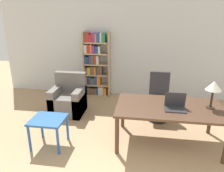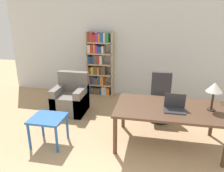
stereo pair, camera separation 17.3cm
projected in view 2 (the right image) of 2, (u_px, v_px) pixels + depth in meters
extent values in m
cube|color=silver|center=(148.00, 48.00, 5.77)|extent=(8.00, 0.06, 2.70)
cube|color=#4C3323|center=(169.00, 108.00, 3.74)|extent=(1.82, 1.03, 0.04)
cylinder|color=#4C3323|center=(115.00, 136.00, 3.59)|extent=(0.07, 0.07, 0.68)
cylinder|color=#4C3323|center=(123.00, 112.00, 4.44)|extent=(0.07, 0.07, 0.68)
cylinder|color=#4C3323|center=(212.00, 120.00, 4.12)|extent=(0.07, 0.07, 0.68)
cube|color=#2D2D33|center=(175.00, 110.00, 3.60)|extent=(0.34, 0.26, 0.02)
cube|color=#2D2D33|center=(175.00, 100.00, 3.65)|extent=(0.34, 0.05, 0.26)
cube|color=white|center=(175.00, 100.00, 3.66)|extent=(0.31, 0.04, 0.23)
cylinder|color=#2D2319|center=(211.00, 109.00, 3.64)|extent=(0.14, 0.14, 0.01)
cylinder|color=#2D2319|center=(212.00, 101.00, 3.58)|extent=(0.04, 0.04, 0.31)
cone|color=silver|center=(215.00, 87.00, 3.51)|extent=(0.26, 0.26, 0.16)
cylinder|color=black|center=(159.00, 119.00, 4.83)|extent=(0.50, 0.50, 0.04)
cylinder|color=#262626|center=(160.00, 112.00, 4.77)|extent=(0.06, 0.06, 0.32)
cube|color=#2D2D33|center=(160.00, 103.00, 4.70)|extent=(0.45, 0.45, 0.10)
cube|color=#2D2D33|center=(161.00, 85.00, 4.76)|extent=(0.43, 0.08, 0.58)
cube|color=#2356A3|center=(48.00, 118.00, 3.82)|extent=(0.58, 0.53, 0.04)
cylinder|color=#2356A3|center=(29.00, 137.00, 3.74)|extent=(0.04, 0.04, 0.49)
cylinder|color=#2356A3|center=(57.00, 140.00, 3.64)|extent=(0.04, 0.04, 0.49)
cylinder|color=#2356A3|center=(42.00, 124.00, 4.16)|extent=(0.04, 0.04, 0.49)
cylinder|color=#2356A3|center=(67.00, 126.00, 4.07)|extent=(0.04, 0.04, 0.49)
cube|color=#66605B|center=(70.00, 103.00, 5.13)|extent=(0.72, 0.70, 0.45)
cube|color=#66605B|center=(73.00, 81.00, 5.23)|extent=(0.72, 0.16, 0.47)
cube|color=#66605B|center=(59.00, 99.00, 5.16)|extent=(0.16, 0.70, 0.62)
cube|color=#66605B|center=(82.00, 101.00, 5.06)|extent=(0.16, 0.70, 0.62)
cube|color=tan|center=(88.00, 64.00, 6.05)|extent=(0.04, 0.28, 1.76)
cube|color=tan|center=(113.00, 65.00, 5.92)|extent=(0.04, 0.28, 1.76)
cube|color=tan|center=(101.00, 94.00, 6.27)|extent=(0.68, 0.28, 0.04)
cube|color=#234C99|center=(91.00, 89.00, 6.28)|extent=(0.05, 0.24, 0.24)
cube|color=brown|center=(93.00, 90.00, 6.27)|extent=(0.08, 0.24, 0.19)
cube|color=brown|center=(96.00, 90.00, 6.26)|extent=(0.07, 0.24, 0.18)
cube|color=brown|center=(99.00, 90.00, 6.24)|extent=(0.09, 0.24, 0.18)
cube|color=#234C99|center=(101.00, 90.00, 6.23)|extent=(0.04, 0.24, 0.20)
cube|color=silver|center=(104.00, 90.00, 6.21)|extent=(0.08, 0.24, 0.23)
cube|color=silver|center=(106.00, 90.00, 6.20)|extent=(0.04, 0.24, 0.24)
cube|color=orange|center=(108.00, 91.00, 6.19)|extent=(0.08, 0.24, 0.20)
cube|color=tan|center=(101.00, 84.00, 6.17)|extent=(0.68, 0.28, 0.04)
cube|color=#B72D28|center=(90.00, 80.00, 6.19)|extent=(0.05, 0.24, 0.20)
cube|color=#333338|center=(92.00, 79.00, 6.17)|extent=(0.04, 0.24, 0.24)
cube|color=#234C99|center=(94.00, 80.00, 6.17)|extent=(0.05, 0.24, 0.21)
cube|color=brown|center=(97.00, 80.00, 6.16)|extent=(0.09, 0.24, 0.19)
cube|color=#234C99|center=(100.00, 80.00, 6.13)|extent=(0.06, 0.24, 0.24)
cube|color=orange|center=(102.00, 80.00, 6.12)|extent=(0.09, 0.24, 0.24)
cube|color=tan|center=(101.00, 74.00, 6.08)|extent=(0.68, 0.28, 0.04)
cube|color=brown|center=(90.00, 70.00, 6.09)|extent=(0.07, 0.24, 0.18)
cube|color=gold|center=(93.00, 70.00, 6.08)|extent=(0.07, 0.24, 0.20)
cube|color=brown|center=(96.00, 70.00, 6.06)|extent=(0.09, 0.24, 0.22)
cube|color=orange|center=(99.00, 70.00, 6.04)|extent=(0.06, 0.24, 0.21)
cube|color=#333338|center=(101.00, 70.00, 6.03)|extent=(0.04, 0.24, 0.24)
cube|color=brown|center=(102.00, 70.00, 6.02)|extent=(0.04, 0.24, 0.22)
cube|color=brown|center=(105.00, 70.00, 6.01)|extent=(0.07, 0.24, 0.24)
cube|color=tan|center=(100.00, 64.00, 5.98)|extent=(0.68, 0.28, 0.04)
cube|color=#234C99|center=(90.00, 59.00, 6.00)|extent=(0.05, 0.24, 0.20)
cube|color=#333338|center=(92.00, 60.00, 5.98)|extent=(0.07, 0.24, 0.20)
cube|color=#234C99|center=(94.00, 59.00, 5.97)|extent=(0.05, 0.24, 0.24)
cube|color=brown|center=(97.00, 59.00, 5.95)|extent=(0.08, 0.24, 0.24)
cube|color=#B72D28|center=(99.00, 59.00, 5.94)|extent=(0.06, 0.24, 0.24)
cube|color=silver|center=(102.00, 59.00, 5.93)|extent=(0.06, 0.24, 0.23)
cube|color=tan|center=(100.00, 53.00, 5.88)|extent=(0.68, 0.28, 0.04)
cube|color=silver|center=(90.00, 48.00, 5.89)|extent=(0.08, 0.24, 0.22)
cube|color=#B72D28|center=(93.00, 48.00, 5.88)|extent=(0.07, 0.24, 0.22)
cube|color=orange|center=(95.00, 48.00, 5.86)|extent=(0.05, 0.24, 0.23)
cube|color=#7F338C|center=(97.00, 49.00, 5.86)|extent=(0.08, 0.24, 0.20)
cube|color=#234C99|center=(101.00, 49.00, 5.84)|extent=(0.07, 0.24, 0.18)
cube|color=silver|center=(103.00, 49.00, 5.83)|extent=(0.05, 0.24, 0.19)
cube|color=tan|center=(100.00, 42.00, 5.79)|extent=(0.68, 0.28, 0.04)
cube|color=brown|center=(89.00, 37.00, 5.80)|extent=(0.05, 0.24, 0.23)
cube|color=#B72D28|center=(92.00, 37.00, 5.78)|extent=(0.08, 0.24, 0.24)
cube|color=#B72D28|center=(95.00, 38.00, 5.78)|extent=(0.07, 0.24, 0.18)
cube|color=#7F338C|center=(98.00, 37.00, 5.76)|extent=(0.07, 0.24, 0.23)
cube|color=orange|center=(100.00, 38.00, 5.75)|extent=(0.05, 0.24, 0.21)
cube|color=#234C99|center=(102.00, 37.00, 5.73)|extent=(0.08, 0.24, 0.23)
cube|color=silver|center=(105.00, 37.00, 5.72)|extent=(0.04, 0.24, 0.24)
cube|color=#2D7F47|center=(108.00, 38.00, 5.70)|extent=(0.08, 0.24, 0.23)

